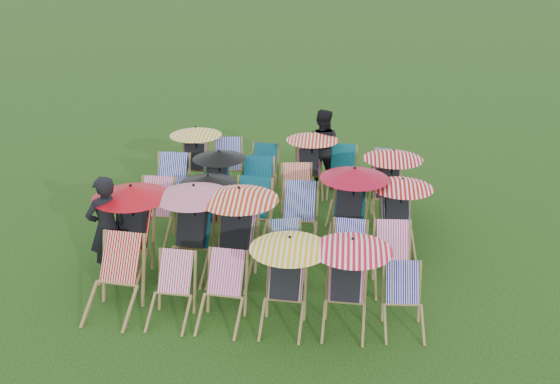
# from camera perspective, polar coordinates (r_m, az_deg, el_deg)

# --- Properties ---
(ground) EXTENTS (100.00, 100.00, 0.00)m
(ground) POSITION_cam_1_polar(r_m,az_deg,el_deg) (10.59, -0.72, -4.89)
(ground) COLOR black
(ground) RESTS_ON ground
(deckchair_0) EXTENTS (0.77, 1.01, 1.02)m
(deckchair_0) POSITION_cam_1_polar(r_m,az_deg,el_deg) (8.89, -15.00, -7.75)
(deckchair_0) COLOR olive
(deckchair_0) RESTS_ON ground
(deckchair_1) EXTENTS (0.62, 0.83, 0.86)m
(deckchair_1) POSITION_cam_1_polar(r_m,az_deg,el_deg) (8.62, -9.95, -8.90)
(deckchair_1) COLOR olive
(deckchair_1) RESTS_ON ground
(deckchair_2) EXTENTS (0.67, 0.88, 0.90)m
(deckchair_2) POSITION_cam_1_polar(r_m,az_deg,el_deg) (8.46, -5.35, -9.14)
(deckchair_2) COLOR olive
(deckchair_2) RESTS_ON ground
(deckchair_3) EXTENTS (1.06, 1.11, 1.26)m
(deckchair_3) POSITION_cam_1_polar(r_m,az_deg,el_deg) (8.28, 0.48, -8.11)
(deckchair_3) COLOR olive
(deckchair_3) RESTS_ON ground
(deckchair_4) EXTENTS (1.06, 1.10, 1.26)m
(deckchair_4) POSITION_cam_1_polar(r_m,az_deg,el_deg) (8.28, 6.15, -8.23)
(deckchair_4) COLOR olive
(deckchair_4) RESTS_ON ground
(deckchair_5) EXTENTS (0.59, 0.79, 0.83)m
(deckchair_5) POSITION_cam_1_polar(r_m,az_deg,el_deg) (8.46, 11.26, -9.82)
(deckchair_5) COLOR olive
(deckchair_5) RESTS_ON ground
(deckchair_6) EXTENTS (1.18, 1.25, 1.41)m
(deckchair_6) POSITION_cam_1_polar(r_m,az_deg,el_deg) (9.75, -13.68, -3.27)
(deckchair_6) COLOR olive
(deckchair_6) RESTS_ON ground
(deckchair_7) EXTENTS (1.18, 1.24, 1.40)m
(deckchair_7) POSITION_cam_1_polar(r_m,az_deg,el_deg) (9.58, -8.17, -3.29)
(deckchair_7) COLOR olive
(deckchair_7) RESTS_ON ground
(deckchair_8) EXTENTS (1.20, 1.26, 1.42)m
(deckchair_8) POSITION_cam_1_polar(r_m,az_deg,el_deg) (9.39, -4.16, -3.64)
(deckchair_8) COLOR olive
(deckchair_8) RESTS_ON ground
(deckchair_9) EXTENTS (0.68, 0.85, 0.83)m
(deckchair_9) POSITION_cam_1_polar(r_m,az_deg,el_deg) (9.46, 0.62, -5.65)
(deckchair_9) COLOR olive
(deckchair_9) RESTS_ON ground
(deckchair_10) EXTENTS (0.64, 0.84, 0.87)m
(deckchair_10) POSITION_cam_1_polar(r_m,az_deg,el_deg) (9.41, 6.24, -5.80)
(deckchair_10) COLOR olive
(deckchair_10) RESTS_ON ground
(deckchair_11) EXTENTS (0.64, 0.87, 0.91)m
(deckchair_11) POSITION_cam_1_polar(r_m,az_deg,el_deg) (9.36, 10.36, -6.07)
(deckchair_11) COLOR olive
(deckchair_11) RESTS_ON ground
(deckchair_12) EXTENTS (0.70, 0.95, 1.00)m
(deckchair_12) POSITION_cam_1_polar(r_m,az_deg,el_deg) (10.80, -11.56, -1.86)
(deckchair_12) COLOR olive
(deckchair_12) RESTS_ON ground
(deckchair_13) EXTENTS (0.97, 1.04, 1.15)m
(deckchair_13) POSITION_cam_1_polar(r_m,az_deg,el_deg) (10.61, -6.74, -1.37)
(deckchair_13) COLOR olive
(deckchair_13) RESTS_ON ground
(deckchair_14) EXTENTS (0.80, 1.03, 1.03)m
(deckchair_14) POSITION_cam_1_polar(r_m,az_deg,el_deg) (10.49, -2.90, -2.06)
(deckchair_14) COLOR olive
(deckchair_14) RESTS_ON ground
(deckchair_15) EXTENTS (0.68, 0.94, 0.99)m
(deckchair_15) POSITION_cam_1_polar(r_m,az_deg,el_deg) (10.41, 1.68, -2.36)
(deckchair_15) COLOR olive
(deckchair_15) RESTS_ON ground
(deckchair_16) EXTENTS (1.14, 1.20, 1.35)m
(deckchair_16) POSITION_cam_1_polar(r_m,az_deg,el_deg) (10.36, 6.38, -1.31)
(deckchair_16) COLOR olive
(deckchair_16) RESTS_ON ground
(deckchair_17) EXTENTS (1.02, 1.09, 1.21)m
(deckchair_17) POSITION_cam_1_polar(r_m,az_deg,el_deg) (10.42, 10.81, -1.90)
(deckchair_17) COLOR olive
(deckchair_17) RESTS_ON ground
(deckchair_18) EXTENTS (0.69, 0.96, 1.03)m
(deckchair_18) POSITION_cam_1_polar(r_m,az_deg,el_deg) (11.83, -10.09, 0.54)
(deckchair_18) COLOR olive
(deckchair_18) RESTS_ON ground
(deckchair_19) EXTENTS (0.99, 1.07, 1.18)m
(deckchair_19) POSITION_cam_1_polar(r_m,az_deg,el_deg) (11.67, -5.72, 1.05)
(deckchair_19) COLOR olive
(deckchair_19) RESTS_ON ground
(deckchair_20) EXTENTS (0.71, 0.96, 1.01)m
(deckchair_20) POSITION_cam_1_polar(r_m,az_deg,el_deg) (11.52, -2.17, 0.23)
(deckchair_20) COLOR olive
(deckchair_20) RESTS_ON ground
(deckchair_21) EXTENTS (0.74, 0.94, 0.94)m
(deckchair_21) POSITION_cam_1_polar(r_m,az_deg,el_deg) (11.39, 1.63, -0.22)
(deckchair_21) COLOR olive
(deckchair_21) RESTS_ON ground
(deckchair_22) EXTENTS (0.72, 0.89, 0.86)m
(deckchair_22) POSITION_cam_1_polar(r_m,az_deg,el_deg) (11.37, 5.95, -0.60)
(deckchair_22) COLOR olive
(deckchair_22) RESTS_ON ground
(deckchair_23) EXTENTS (1.08, 1.15, 1.29)m
(deckchair_23) POSITION_cam_1_polar(r_m,az_deg,el_deg) (11.50, 9.99, 0.77)
(deckchair_23) COLOR olive
(deckchair_23) RESTS_ON ground
(deckchair_24) EXTENTS (1.06, 1.11, 1.26)m
(deckchair_24) POSITION_cam_1_polar(r_m,az_deg,el_deg) (12.88, -7.86, 3.24)
(deckchair_24) COLOR olive
(deckchair_24) RESTS_ON ground
(deckchair_25) EXTENTS (0.80, 1.01, 1.00)m
(deckchair_25) POSITION_cam_1_polar(r_m,az_deg,el_deg) (12.69, -4.79, 2.30)
(deckchair_25) COLOR olive
(deckchair_25) RESTS_ON ground
(deckchair_26) EXTENTS (0.67, 0.89, 0.91)m
(deckchair_26) POSITION_cam_1_polar(r_m,az_deg,el_deg) (12.57, -1.62, 1.95)
(deckchair_26) COLOR olive
(deckchair_26) RESTS_ON ground
(deckchair_27) EXTENTS (1.05, 1.11, 1.24)m
(deckchair_27) POSITION_cam_1_polar(r_m,az_deg,el_deg) (12.49, 2.77, 2.78)
(deckchair_27) COLOR olive
(deckchair_27) RESTS_ON ground
(deckchair_28) EXTENTS (0.64, 0.87, 0.92)m
(deckchair_28) POSITION_cam_1_polar(r_m,az_deg,el_deg) (12.55, 5.70, 1.83)
(deckchair_28) COLOR olive
(deckchair_28) RESTS_ON ground
(deckchair_29) EXTENTS (0.73, 0.90, 0.88)m
(deckchair_29) POSITION_cam_1_polar(r_m,az_deg,el_deg) (12.52, 9.45, 1.47)
(deckchair_29) COLOR olive
(deckchair_29) RESTS_ON ground
(person_left) EXTENTS (0.71, 0.70, 1.64)m
(person_left) POSITION_cam_1_polar(r_m,az_deg,el_deg) (9.66, -15.56, -3.17)
(person_left) COLOR black
(person_left) RESTS_ON ground
(person_rear) EXTENTS (0.88, 0.74, 1.62)m
(person_rear) POSITION_cam_1_polar(r_m,az_deg,el_deg) (12.87, 3.85, 4.08)
(person_rear) COLOR black
(person_rear) RESTS_ON ground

